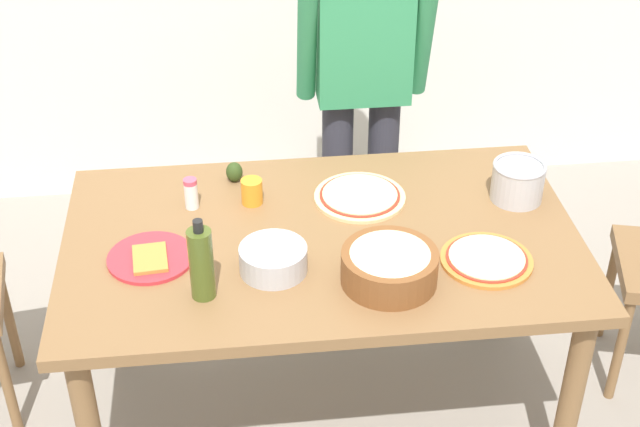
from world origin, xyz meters
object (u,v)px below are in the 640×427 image
object	(u,v)px
dining_table	(322,259)
avocado	(234,172)
cup_orange	(252,191)
steel_pot	(518,181)
pizza_raw_on_board	(360,196)
olive_oil_bottle	(201,263)
salt_shaker	(191,193)
plate_with_slice	(151,258)
mixing_bowl_steel	(273,259)
pizza_cooked_on_tray	(487,259)
popcorn_bowl	(390,264)
person_cook	(363,75)

from	to	relation	value
dining_table	avocado	xyz separation A→B (m)	(-0.26, 0.35, 0.13)
cup_orange	steel_pot	bearing A→B (deg)	-4.72
pizza_raw_on_board	olive_oil_bottle	bearing A→B (deg)	-138.92
pizza_raw_on_board	salt_shaker	distance (m)	0.55
olive_oil_bottle	salt_shaker	distance (m)	0.46
cup_orange	pizza_raw_on_board	bearing A→B (deg)	-2.81
steel_pot	cup_orange	xyz separation A→B (m)	(-0.86, 0.07, -0.02)
plate_with_slice	mixing_bowl_steel	world-z (taller)	mixing_bowl_steel
olive_oil_bottle	steel_pot	world-z (taller)	olive_oil_bottle
salt_shaker	pizza_cooked_on_tray	bearing A→B (deg)	-24.37
plate_with_slice	popcorn_bowl	xyz separation A→B (m)	(0.69, -0.18, 0.05)
popcorn_bowl	avocado	world-z (taller)	popcorn_bowl
mixing_bowl_steel	salt_shaker	xyz separation A→B (m)	(-0.24, 0.36, 0.01)
popcorn_bowl	steel_pot	bearing A→B (deg)	38.28
pizza_raw_on_board	avocado	world-z (taller)	avocado
dining_table	cup_orange	size ratio (longest dim) A/B	18.82
popcorn_bowl	olive_oil_bottle	size ratio (longest dim) A/B	1.09
plate_with_slice	olive_oil_bottle	distance (m)	0.26
cup_orange	salt_shaker	xyz separation A→B (m)	(-0.20, -0.01, 0.01)
pizza_cooked_on_tray	plate_with_slice	world-z (taller)	plate_with_slice
pizza_cooked_on_tray	avocado	bearing A→B (deg)	143.35
plate_with_slice	steel_pot	bearing A→B (deg)	10.01
pizza_cooked_on_tray	salt_shaker	distance (m)	0.96
dining_table	pizza_cooked_on_tray	world-z (taller)	pizza_cooked_on_tray
pizza_raw_on_board	steel_pot	world-z (taller)	steel_pot
plate_with_slice	cup_orange	size ratio (longest dim) A/B	3.06
dining_table	steel_pot	xyz separation A→B (m)	(0.66, 0.14, 0.16)
pizza_raw_on_board	pizza_cooked_on_tray	bearing A→B (deg)	-49.85
pizza_raw_on_board	pizza_cooked_on_tray	size ratio (longest dim) A/B	1.09
dining_table	salt_shaker	xyz separation A→B (m)	(-0.40, 0.21, 0.14)
salt_shaker	pizza_raw_on_board	bearing A→B (deg)	-1.15
dining_table	olive_oil_bottle	bearing A→B (deg)	-145.46
pizza_cooked_on_tray	popcorn_bowl	distance (m)	0.32
steel_pot	cup_orange	size ratio (longest dim) A/B	2.04
person_cook	mixing_bowl_steel	world-z (taller)	person_cook
dining_table	cup_orange	xyz separation A→B (m)	(-0.20, 0.21, 0.13)
dining_table	plate_with_slice	world-z (taller)	plate_with_slice
pizza_cooked_on_tray	mixing_bowl_steel	bearing A→B (deg)	177.23
popcorn_bowl	steel_pot	size ratio (longest dim) A/B	1.61
steel_pot	salt_shaker	world-z (taller)	steel_pot
popcorn_bowl	olive_oil_bottle	world-z (taller)	olive_oil_bottle
cup_orange	popcorn_bowl	bearing A→B (deg)	-51.09
dining_table	plate_with_slice	bearing A→B (deg)	-172.74
olive_oil_bottle	avocado	world-z (taller)	olive_oil_bottle
mixing_bowl_steel	olive_oil_bottle	world-z (taller)	olive_oil_bottle
person_cook	popcorn_bowl	size ratio (longest dim) A/B	5.79
dining_table	popcorn_bowl	distance (m)	0.33
person_cook	salt_shaker	distance (m)	0.85
cup_orange	salt_shaker	bearing A→B (deg)	-178.13
pizza_raw_on_board	cup_orange	bearing A→B (deg)	177.19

